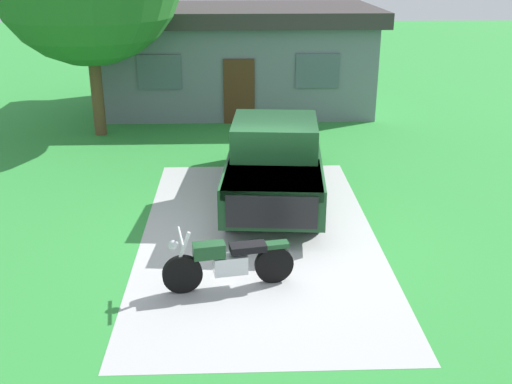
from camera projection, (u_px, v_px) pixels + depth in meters
ground_plane at (259, 236)px, 12.02m from camera, size 80.00×80.00×0.00m
driveway_pad at (259, 236)px, 12.02m from camera, size 4.62×8.39×0.01m
motorcycle at (228, 262)px, 10.03m from camera, size 2.19×0.77×1.09m
pickup_truck at (275, 156)px, 13.71m from camera, size 2.47×5.77×1.90m
neighbor_house at (238, 56)px, 21.62m from camera, size 9.60×5.60×3.50m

